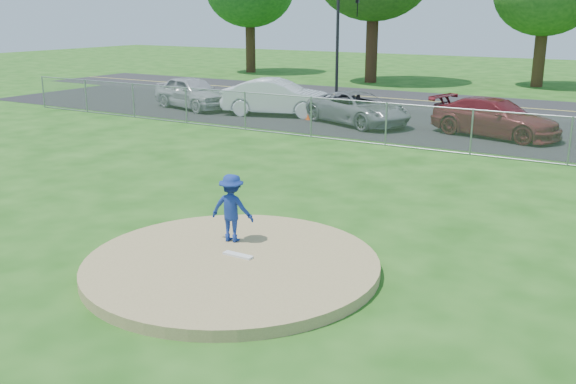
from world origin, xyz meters
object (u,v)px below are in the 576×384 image
Objects in this scene: parked_car_gray at (358,108)px; parked_car_darkred at (495,118)px; traffic_signal_left at (342,35)px; traffic_cone at (311,111)px; parked_car_silver at (192,93)px; pitcher at (232,208)px; parked_car_white at (277,97)px.

parked_car_gray is 5.57m from parked_car_darkred.
parked_car_gray is (4.07, -6.50, -2.68)m from traffic_signal_left.
traffic_cone is at bearing 113.01° from parked_car_gray.
parked_car_silver is 8.80m from parked_car_gray.
traffic_signal_left is 22.83m from pitcher.
parked_car_white is (-8.29, 14.97, -0.05)m from pitcher.
traffic_signal_left is at bearing -20.06° from parked_car_silver.
parked_car_gray is (-4.11, 14.66, -0.19)m from pitcher.
parked_car_gray is at bearing 105.34° from parked_car_darkred.
traffic_cone is 2.28m from parked_car_gray.
parked_car_white reaches higher than pitcher.
traffic_cone is 0.17× the size of parked_car_silver.
pitcher is at bearing -171.96° from parked_car_darkred.
traffic_signal_left reaches higher than parked_car_gray.
parked_car_silver is 4.64m from parked_car_white.
pitcher is at bearing -141.20° from parked_car_gray.
parked_car_darkred is at bearing -106.16° from pitcher.
parked_car_silver is 0.94× the size of parked_car_gray.
parked_car_gray is at bearing -110.80° from parked_car_white.
parked_car_gray is at bearing -57.95° from traffic_signal_left.
parked_car_silver reaches higher than parked_car_gray.
traffic_cone is (-6.38, 14.67, -0.48)m from pitcher.
parked_car_white is 1.02× the size of parked_car_gray.
parked_car_white is at bearing -90.97° from traffic_signal_left.
parked_car_gray reaches higher than traffic_cone.
pitcher reaches higher than parked_car_gray.
parked_car_white is (4.62, 0.34, 0.04)m from parked_car_silver.
pitcher is at bearing -68.86° from traffic_signal_left.
parked_car_silver is 0.92× the size of parked_car_darkred.
pitcher reaches higher than parked_car_darkred.
traffic_cone is 1.98m from parked_car_white.
pitcher is 19.51m from parked_car_silver.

